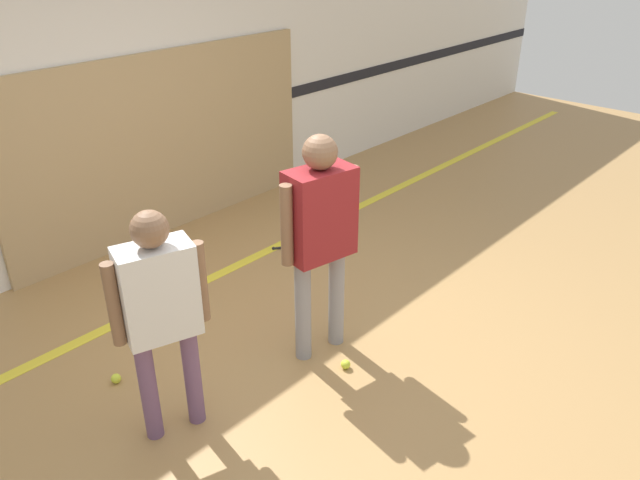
% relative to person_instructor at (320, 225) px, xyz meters
% --- Properties ---
extents(ground_plane, '(16.00, 16.00, 0.00)m').
position_rel_person_instructor_xyz_m(ground_plane, '(-0.11, 0.04, -0.99)').
color(ground_plane, '#A87F4C').
extents(wall_back, '(16.00, 0.07, 3.20)m').
position_rel_person_instructor_xyz_m(wall_back, '(-0.11, 2.48, 0.61)').
color(wall_back, silver).
rests_on(wall_back, ground_plane).
extents(wall_panel, '(3.31, 0.05, 1.72)m').
position_rel_person_instructor_xyz_m(wall_panel, '(0.52, 2.42, -0.13)').
color(wall_panel, tan).
rests_on(wall_panel, ground_plane).
extents(floor_stripe, '(14.40, 0.10, 0.01)m').
position_rel_person_instructor_xyz_m(floor_stripe, '(-0.11, 1.35, -0.98)').
color(floor_stripe, yellow).
rests_on(floor_stripe, ground_plane).
extents(person_instructor, '(0.60, 0.32, 1.59)m').
position_rel_person_instructor_xyz_m(person_instructor, '(0.00, 0.00, 0.00)').
color(person_instructor, gray).
rests_on(person_instructor, ground_plane).
extents(person_student_left, '(0.52, 0.34, 1.44)m').
position_rel_person_instructor_xyz_m(person_student_left, '(-1.16, 0.12, -0.09)').
color(person_student_left, '#6B4C70').
rests_on(person_student_left, ground_plane).
extents(racket_spare_on_floor, '(0.40, 0.45, 0.03)m').
position_rel_person_instructor_xyz_m(racket_spare_on_floor, '(-0.53, 1.28, -0.98)').
color(racket_spare_on_floor, blue).
rests_on(racket_spare_on_floor, ground_plane).
extents(racket_second_spare, '(0.54, 0.44, 0.03)m').
position_rel_person_instructor_xyz_m(racket_second_spare, '(1.10, 1.13, -0.98)').
color(racket_second_spare, '#28282D').
rests_on(racket_second_spare, ground_plane).
extents(tennis_ball_near_instructor, '(0.07, 0.07, 0.07)m').
position_rel_person_instructor_xyz_m(tennis_ball_near_instructor, '(-0.05, -0.28, -0.95)').
color(tennis_ball_near_instructor, '#CCE038').
rests_on(tennis_ball_near_instructor, ground_plane).
extents(tennis_ball_by_spare_racket, '(0.07, 0.07, 0.07)m').
position_rel_person_instructor_xyz_m(tennis_ball_by_spare_racket, '(-0.79, 1.14, -0.95)').
color(tennis_ball_by_spare_racket, '#CCE038').
rests_on(tennis_ball_by_spare_racket, ground_plane).
extents(tennis_ball_stray_left, '(0.07, 0.07, 0.07)m').
position_rel_person_instructor_xyz_m(tennis_ball_stray_left, '(-1.19, 0.75, -0.95)').
color(tennis_ball_stray_left, '#CCE038').
rests_on(tennis_ball_stray_left, ground_plane).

